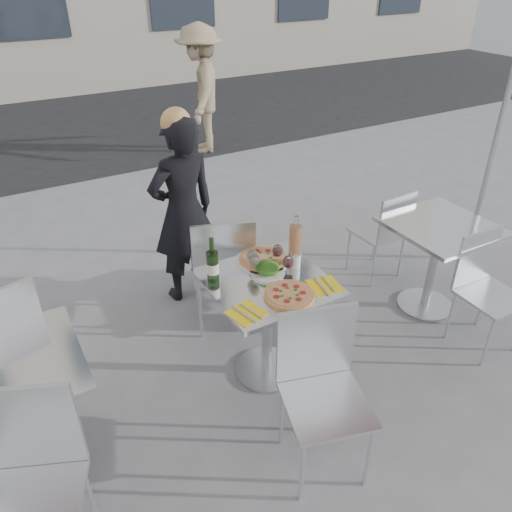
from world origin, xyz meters
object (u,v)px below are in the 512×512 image
napkin_right (324,285)px  sugar_shaker (296,259)px  chair_far (223,265)px  pizza_near (289,295)px  main_table (268,308)px  wine_bottle (213,265)px  pedestrian_b (201,90)px  wineglass_red_b (278,251)px  side_table_left (15,397)px  side_chair_lnear (28,475)px  salad_plate (268,269)px  woman_diner (183,212)px  side_table_right (437,249)px  side_chair_lfar (0,342)px  carafe (295,240)px  napkin_left (246,313)px  pizza_far (263,259)px  chair_near (321,379)px  side_chair_rfar (386,228)px  wineglass_white_a (255,261)px  side_chair_rnear (484,281)px  wineglass_red_a (288,263)px  wineglass_white_b (252,256)px

napkin_right → sugar_shaker: bearing=107.3°
chair_far → pizza_near: (0.06, -0.76, 0.19)m
main_table → wine_bottle: bearing=148.8°
chair_far → sugar_shaker: (0.28, -0.51, 0.24)m
pizza_near → wine_bottle: size_ratio=1.01×
pedestrian_b → wineglass_red_b: (-1.36, -4.20, 0.01)m
side_table_left → sugar_shaker: 1.76m
side_chair_lnear → salad_plate: side_chair_lnear is taller
salad_plate → chair_far: bearing=98.9°
pizza_near → woman_diner: bearing=95.1°
side_table_right → side_chair_lfar: bearing=171.9°
salad_plate → carafe: (0.27, 0.10, 0.08)m
pedestrian_b → napkin_right: bearing=11.0°
chair_far → napkin_right: bearing=131.3°
side_table_right → napkin_right: napkin_right is taller
side_chair_lnear → napkin_left: side_chair_lnear is taller
pizza_far → wine_bottle: 0.39m
pizza_near → wine_bottle: wine_bottle is taller
napkin_right → pizza_far: bearing=123.6°
chair_near → pedestrian_b: (1.58, 5.01, 0.30)m
side_chair_lnear → woman_diner: bearing=72.4°
chair_near → pizza_far: chair_near is taller
pizza_far → wineglass_red_b: size_ratio=2.21×
napkin_right → side_chair_lnear: bearing=-159.2°
side_chair_lnear → sugar_shaker: side_chair_lnear is taller
side_table_right → woman_diner: bearing=144.6°
side_table_left → wine_bottle: bearing=8.2°
chair_far → side_chair_lfar: bearing=24.8°
side_chair_lnear → pizza_near: bearing=35.3°
side_chair_lfar → pedestrian_b: size_ratio=0.58×
main_table → pedestrian_b: (1.50, 4.32, 0.31)m
side_table_right → salad_plate: size_ratio=3.41×
side_chair_rfar → wineglass_white_a: size_ratio=5.27×
side_table_left → side_chair_lnear: size_ratio=0.77×
wine_bottle → side_chair_rfar: bearing=10.9°
wineglass_white_a → side_chair_rnear: bearing=-19.2°
side_chair_rfar → wineglass_red_b: 1.42m
wineglass_white_a → carafe: bearing=13.4°
side_chair_rnear → wineglass_white_a: 1.67m
side_table_right → wineglass_red_a: wineglass_red_a is taller
salad_plate → carafe: 0.30m
side_table_right → napkin_left: size_ratio=3.46×
side_chair_rfar → sugar_shaker: bearing=18.4°
pedestrian_b → pizza_far: bearing=7.2°
side_chair_lnear → napkin_right: size_ratio=4.63×
wineglass_white_b → pizza_far: bearing=30.9°
napkin_right → wineglass_red_a: bearing=138.9°
pizza_far → wineglass_red_a: 0.26m
side_chair_rnear → side_chair_lnear: bearing=-176.7°
chair_near → pedestrian_b: size_ratio=0.55×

